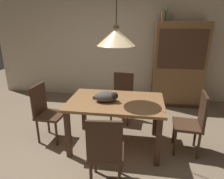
# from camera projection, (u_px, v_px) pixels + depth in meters

# --- Properties ---
(ground) EXTENTS (10.00, 10.00, 0.00)m
(ground) POSITION_uv_depth(u_px,v_px,m) (101.00, 163.00, 2.80)
(ground) COLOR #847056
(back_wall) EXTENTS (6.40, 0.10, 2.90)m
(back_wall) POSITION_uv_depth(u_px,v_px,m) (122.00, 39.00, 4.79)
(back_wall) COLOR beige
(back_wall) RESTS_ON ground
(dining_table) EXTENTS (1.40, 0.90, 0.75)m
(dining_table) POSITION_uv_depth(u_px,v_px,m) (116.00, 107.00, 3.00)
(dining_table) COLOR olive
(dining_table) RESTS_ON ground
(chair_far_back) EXTENTS (0.44, 0.44, 0.93)m
(chair_far_back) POSITION_uv_depth(u_px,v_px,m) (122.00, 95.00, 3.87)
(chair_far_back) COLOR #472D1E
(chair_far_back) RESTS_ON ground
(chair_left_side) EXTENTS (0.43, 0.43, 0.93)m
(chair_left_side) POSITION_uv_depth(u_px,v_px,m) (46.00, 110.00, 3.22)
(chair_left_side) COLOR #472D1E
(chair_left_side) RESTS_ON ground
(chair_near_front) EXTENTS (0.43, 0.43, 0.93)m
(chair_near_front) POSITION_uv_depth(u_px,v_px,m) (105.00, 150.00, 2.23)
(chair_near_front) COLOR #472D1E
(chair_near_front) RESTS_ON ground
(chair_right_side) EXTENTS (0.43, 0.43, 0.93)m
(chair_right_side) POSITION_uv_depth(u_px,v_px,m) (194.00, 121.00, 2.88)
(chair_right_side) COLOR #472D1E
(chair_right_side) RESTS_ON ground
(cat_sleeping) EXTENTS (0.40, 0.28, 0.16)m
(cat_sleeping) POSITION_uv_depth(u_px,v_px,m) (107.00, 96.00, 2.92)
(cat_sleeping) COLOR #4C4742
(cat_sleeping) RESTS_ON dining_table
(pendant_lamp) EXTENTS (0.52, 0.52, 1.30)m
(pendant_lamp) POSITION_uv_depth(u_px,v_px,m) (116.00, 37.00, 2.67)
(pendant_lamp) COLOR beige
(hutch_bookcase) EXTENTS (1.12, 0.45, 1.85)m
(hutch_bookcase) POSITION_uv_depth(u_px,v_px,m) (178.00, 67.00, 4.48)
(hutch_bookcase) COLOR brown
(hutch_bookcase) RESTS_ON ground
(book_brown_thick) EXTENTS (0.06, 0.24, 0.22)m
(book_brown_thick) POSITION_uv_depth(u_px,v_px,m) (163.00, 16.00, 4.19)
(book_brown_thick) COLOR brown
(book_brown_thick) RESTS_ON hutch_bookcase
(book_green_slim) EXTENTS (0.03, 0.20, 0.26)m
(book_green_slim) POSITION_uv_depth(u_px,v_px,m) (166.00, 14.00, 4.18)
(book_green_slim) COLOR #427A4C
(book_green_slim) RESTS_ON hutch_bookcase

